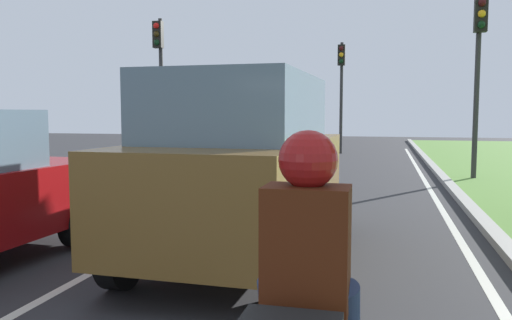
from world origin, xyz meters
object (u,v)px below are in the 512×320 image
rider_person (307,246)px  traffic_light_overhead_left (160,65)px  traffic_light_near_right (479,52)px  car_suv_ahead (243,165)px  traffic_light_far_median (341,77)px

rider_person → traffic_light_overhead_left: traffic_light_overhead_left is taller
rider_person → traffic_light_near_right: size_ratio=0.23×
rider_person → traffic_light_near_right: (2.73, 12.50, 2.24)m
traffic_light_near_right → car_suv_ahead: bearing=-115.3°
car_suv_ahead → traffic_light_far_median: size_ratio=0.92×
traffic_light_near_right → traffic_light_far_median: 9.57m
rider_person → traffic_light_overhead_left: (-7.27, 14.33, 2.30)m
car_suv_ahead → rider_person: (1.37, -3.81, 0.02)m
car_suv_ahead → traffic_light_near_right: 9.88m
rider_person → traffic_light_overhead_left: bearing=116.9°
rider_person → traffic_light_near_right: 12.99m
traffic_light_near_right → traffic_light_overhead_left: bearing=169.6°
traffic_light_near_right → traffic_light_overhead_left: (-10.00, 1.83, 0.06)m
traffic_light_overhead_left → traffic_light_far_median: (5.70, 6.71, -0.08)m
car_suv_ahead → traffic_light_overhead_left: size_ratio=0.89×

